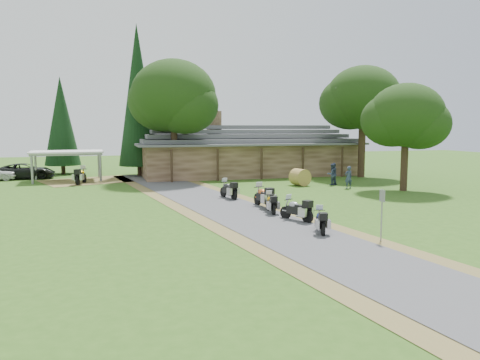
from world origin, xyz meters
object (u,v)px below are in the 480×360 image
object	(u,v)px
motorcycle_row_d	(263,195)
motorcycle_row_b	(296,208)
lodge	(246,150)
motorcycle_row_c	(271,203)
carport	(67,166)
motorcycle_row_e	(228,189)
motorcycle_carport_a	(81,175)
motorcycle_row_a	(321,220)
hay_bale	(300,177)
car_dark_suv	(25,167)

from	to	relation	value
motorcycle_row_d	motorcycle_row_b	bearing A→B (deg)	176.94
lodge	motorcycle_row_c	world-z (taller)	lodge
carport	motorcycle_row_b	xyz separation A→B (m)	(12.06, -22.05, -0.67)
motorcycle_row_e	motorcycle_row_d	bearing A→B (deg)	-177.31
carport	motorcycle_row_b	bearing A→B (deg)	-63.66
lodge	motorcycle_row_b	distance (m)	22.98
motorcycle_row_b	motorcycle_carport_a	world-z (taller)	motorcycle_carport_a
motorcycle_row_a	motorcycle_row_d	xyz separation A→B (m)	(-0.23, 6.97, 0.12)
motorcycle_row_d	motorcycle_carport_a	world-z (taller)	motorcycle_carport_a
motorcycle_row_e	hay_bale	xyz separation A→B (m)	(7.27, 4.96, 0.03)
motorcycle_row_a	carport	bearing A→B (deg)	43.97
motorcycle_row_b	motorcycle_row_e	world-z (taller)	motorcycle_row_e
lodge	car_dark_suv	size ratio (longest dim) A/B	3.89
lodge	hay_bale	size ratio (longest dim) A/B	15.89
motorcycle_row_c	motorcycle_carport_a	bearing A→B (deg)	39.70
carport	car_dark_suv	xyz separation A→B (m)	(-3.76, 2.57, -0.24)
motorcycle_row_c	motorcycle_row_e	size ratio (longest dim) A/B	0.90
motorcycle_row_d	motorcycle_carport_a	bearing A→B (deg)	29.24
motorcycle_row_c	motorcycle_carport_a	size ratio (longest dim) A/B	0.79
motorcycle_row_d	motorcycle_carport_a	distance (m)	18.26
car_dark_suv	motorcycle_row_e	xyz separation A→B (m)	(14.50, -16.59, -0.41)
motorcycle_row_e	lodge	bearing A→B (deg)	-34.88
lodge	motorcycle_row_e	distance (m)	15.65
carport	motorcycle_row_a	world-z (taller)	carport
motorcycle_row_a	motorcycle_row_b	xyz separation A→B (m)	(0.01, 2.73, 0.06)
hay_bale	motorcycle_row_b	bearing A→B (deg)	-114.61
carport	hay_bale	distance (m)	20.17
car_dark_suv	motorcycle_row_a	distance (m)	31.60
carport	lodge	bearing A→B (deg)	-0.88
motorcycle_row_c	motorcycle_row_e	xyz separation A→B (m)	(-0.85, 5.66, 0.06)
carport	motorcycle_row_c	xyz separation A→B (m)	(11.60, -19.67, -0.72)
motorcycle_row_a	motorcycle_row_c	distance (m)	5.13
motorcycle_row_e	carport	bearing A→B (deg)	24.32
car_dark_suv	motorcycle_row_b	world-z (taller)	car_dark_suv
carport	motorcycle_carport_a	bearing A→B (deg)	-70.17
car_dark_suv	motorcycle_row_a	size ratio (longest dim) A/B	3.28
motorcycle_row_d	motorcycle_carport_a	size ratio (longest dim) A/B	0.95
motorcycle_row_a	motorcycle_row_d	bearing A→B (deg)	19.91
motorcycle_row_b	hay_bale	bearing A→B (deg)	-49.65
lodge	motorcycle_row_c	size ratio (longest dim) A/B	12.68
lodge	carport	distance (m)	16.55
motorcycle_row_d	motorcycle_row_a	bearing A→B (deg)	175.55
carport	motorcycle_row_e	size ratio (longest dim) A/B	3.19
motorcycle_row_e	motorcycle_carport_a	world-z (taller)	motorcycle_carport_a
lodge	hay_bale	bearing A→B (deg)	-80.93
motorcycle_row_d	hay_bale	world-z (taller)	motorcycle_row_d
car_dark_suv	hay_bale	world-z (taller)	car_dark_suv
motorcycle_row_c	motorcycle_row_e	world-z (taller)	motorcycle_row_e
car_dark_suv	motorcycle_row_c	bearing A→B (deg)	-146.40
motorcycle_row_c	car_dark_suv	bearing A→B (deg)	42.44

